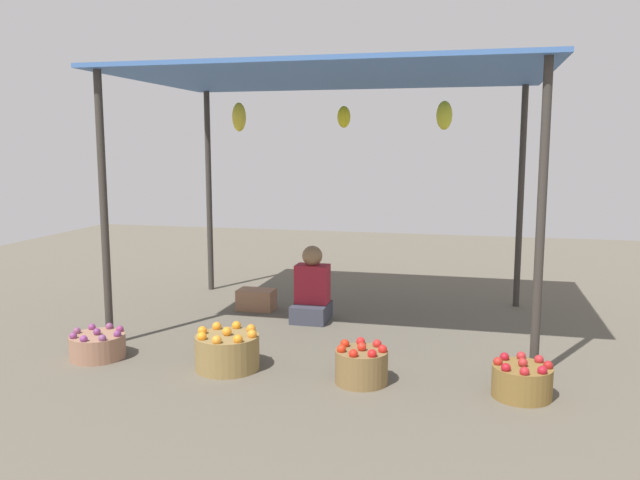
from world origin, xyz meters
TOP-DOWN VIEW (x-y plane):
  - ground_plane at (0.00, 0.00)m, footprint 14.00×14.00m
  - market_stall_structure at (0.00, 0.01)m, footprint 4.00×2.64m
  - vendor_person at (-0.25, 0.06)m, footprint 0.36×0.44m
  - basket_purple_onions at (-1.74, -1.55)m, footprint 0.46×0.46m
  - basket_oranges at (-0.56, -1.54)m, footprint 0.52×0.52m
  - basket_red_tomatoes at (0.56, -1.60)m, footprint 0.40×0.40m
  - basket_red_apples at (1.73, -1.61)m, footprint 0.43×0.43m
  - wooden_crate_near_vendor at (-0.96, 0.33)m, footprint 0.40×0.26m

SIDE VIEW (x-z plane):
  - ground_plane at x=0.00m, z-range 0.00..0.00m
  - basket_purple_onions at x=-1.74m, z-range -0.02..0.24m
  - wooden_crate_near_vendor at x=-0.96m, z-range 0.00..0.23m
  - basket_red_apples at x=1.73m, z-range -0.02..0.27m
  - basket_red_tomatoes at x=0.56m, z-range -0.02..0.30m
  - basket_oranges at x=-0.56m, z-range -0.03..0.32m
  - vendor_person at x=-0.25m, z-range -0.09..0.69m
  - market_stall_structure at x=0.00m, z-range 1.09..3.58m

